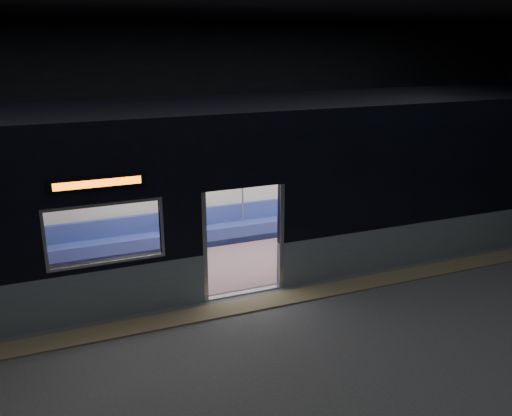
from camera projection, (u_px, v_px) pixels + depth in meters
station_floor at (266, 319)px, 9.17m from camera, size 24.00×14.00×0.01m
station_envelope at (267, 100)px, 8.06m from camera, size 24.00×14.00×5.00m
tactile_strip at (254, 304)px, 9.65m from camera, size 22.80×0.50×0.03m
metro_car at (217, 179)px, 10.86m from camera, size 18.00×3.04×3.35m
passenger at (385, 193)px, 13.78m from camera, size 0.36×0.62×1.29m
handbag at (390, 199)px, 13.63m from camera, size 0.31×0.28×0.13m
transit_map at (387, 161)px, 13.90m from camera, size 1.08×0.03×0.70m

